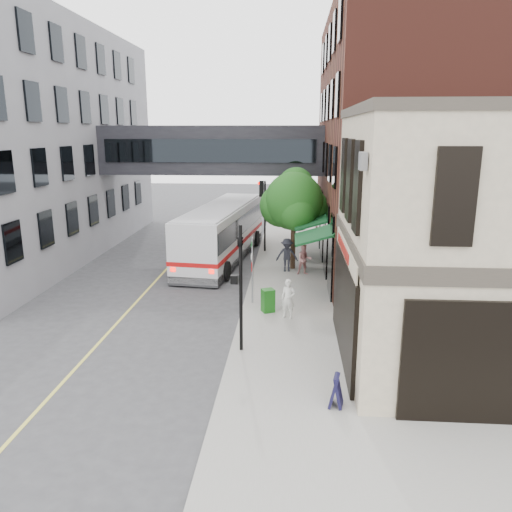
% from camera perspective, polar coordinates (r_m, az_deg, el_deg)
% --- Properties ---
extents(ground, '(120.00, 120.00, 0.00)m').
position_cam_1_polar(ground, '(16.34, -3.85, -13.99)').
color(ground, '#38383A').
rests_on(ground, ground).
extents(sidewalk_main, '(4.00, 60.00, 0.15)m').
position_cam_1_polar(sidewalk_main, '(29.27, 3.81, -0.98)').
color(sidewalk_main, gray).
rests_on(sidewalk_main, ground).
extents(corner_building, '(10.19, 8.12, 8.45)m').
position_cam_1_polar(corner_building, '(17.99, 26.51, 1.47)').
color(corner_building, tan).
rests_on(corner_building, ground).
extents(brick_building, '(13.76, 18.00, 14.00)m').
position_cam_1_polar(brick_building, '(30.31, 19.66, 12.00)').
color(brick_building, '#4C2018').
rests_on(brick_building, ground).
extents(skyway_bridge, '(14.00, 3.18, 3.00)m').
position_cam_1_polar(skyway_bridge, '(32.69, -4.94, 11.99)').
color(skyway_bridge, black).
rests_on(skyway_bridge, ground).
extents(traffic_signal_near, '(0.44, 0.22, 4.60)m').
position_cam_1_polar(traffic_signal_near, '(17.02, -1.86, -1.95)').
color(traffic_signal_near, black).
rests_on(traffic_signal_near, sidewalk_main).
extents(traffic_signal_far, '(0.53, 0.28, 4.50)m').
position_cam_1_polar(traffic_signal_far, '(31.62, 0.78, 6.22)').
color(traffic_signal_far, black).
rests_on(traffic_signal_far, sidewalk_main).
extents(street_sign_pole, '(0.08, 0.75, 3.00)m').
position_cam_1_polar(street_sign_pole, '(22.10, -0.43, -0.98)').
color(street_sign_pole, gray).
rests_on(street_sign_pole, sidewalk_main).
extents(street_tree, '(3.80, 3.20, 5.60)m').
position_cam_1_polar(street_tree, '(27.74, 4.33, 6.26)').
color(street_tree, '#382619').
rests_on(street_tree, sidewalk_main).
extents(lane_marking, '(0.12, 40.00, 0.01)m').
position_cam_1_polar(lane_marking, '(26.43, -11.65, -3.08)').
color(lane_marking, '#D8CC4C').
rests_on(lane_marking, ground).
extents(bus, '(4.10, 12.33, 3.26)m').
position_cam_1_polar(bus, '(30.42, -3.84, 2.98)').
color(bus, silver).
rests_on(bus, ground).
extents(pedestrian_a, '(0.68, 0.53, 1.64)m').
position_cam_1_polar(pedestrian_a, '(20.66, 3.69, -4.90)').
color(pedestrian_a, silver).
rests_on(pedestrian_a, sidewalk_main).
extents(pedestrian_b, '(0.90, 0.76, 1.64)m').
position_cam_1_polar(pedestrian_b, '(26.88, 5.54, -0.42)').
color(pedestrian_b, tan).
rests_on(pedestrian_b, sidewalk_main).
extents(pedestrian_c, '(1.22, 0.74, 1.84)m').
position_cam_1_polar(pedestrian_c, '(27.39, 3.56, 0.11)').
color(pedestrian_c, '#22222A').
rests_on(pedestrian_c, sidewalk_main).
extents(newspaper_box, '(0.64, 0.61, 1.00)m').
position_cam_1_polar(newspaper_box, '(21.38, 1.38, -5.10)').
color(newspaper_box, '#155613').
rests_on(newspaper_box, sidewalk_main).
extents(sandwich_board, '(0.43, 0.57, 0.93)m').
position_cam_1_polar(sandwich_board, '(14.66, 9.15, -14.96)').
color(sandwich_board, black).
rests_on(sandwich_board, sidewalk_main).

